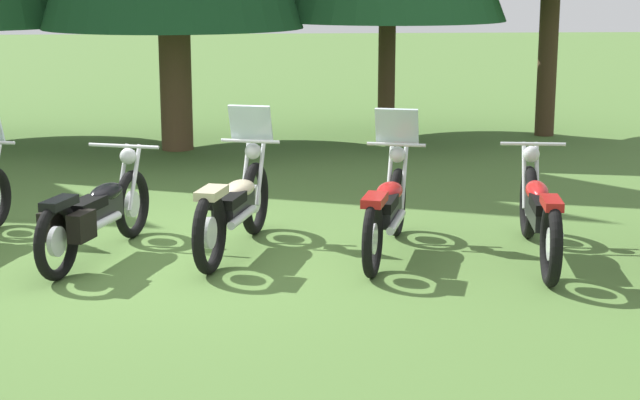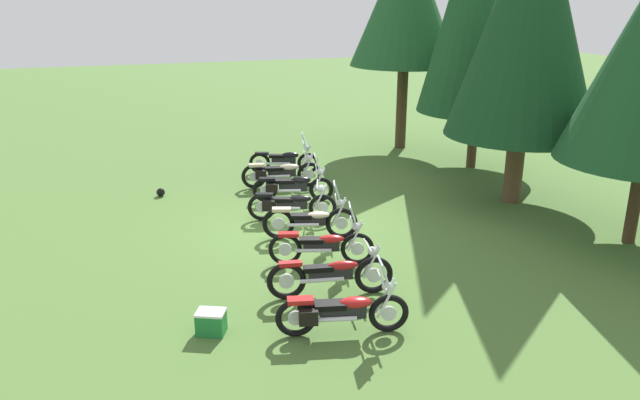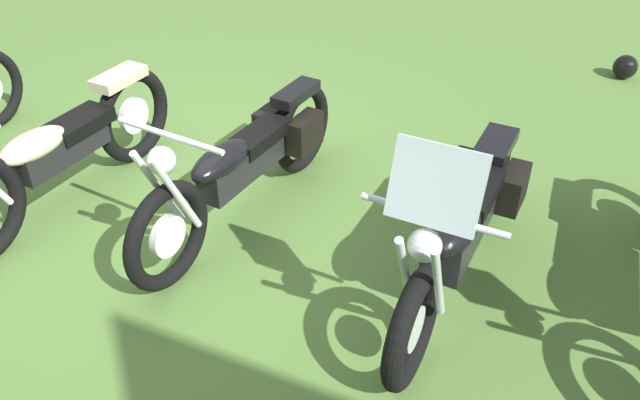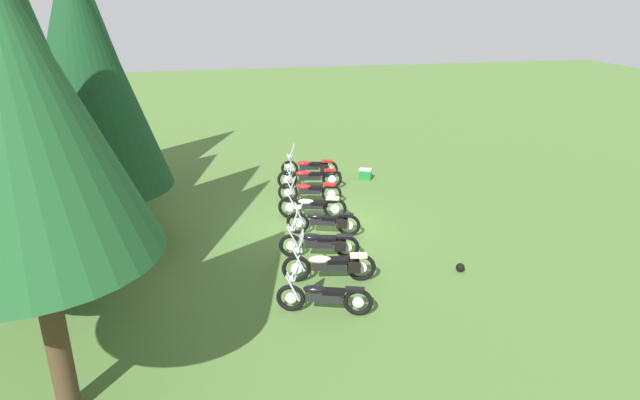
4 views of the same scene
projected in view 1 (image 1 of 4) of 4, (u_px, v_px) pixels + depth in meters
ground_plane at (171, 254)px, 9.92m from camera, size 80.00×80.00×0.00m
motorcycle_3 at (95, 213)px, 9.69m from camera, size 1.03×2.19×1.01m
motorcycle_4 at (235, 205)px, 9.92m from camera, size 0.86×2.20×1.39m
motorcycle_5 at (387, 207)px, 9.84m from camera, size 0.85×2.20×1.37m
motorcycle_6 at (539, 213)px, 9.66m from camera, size 0.69×2.44×1.03m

